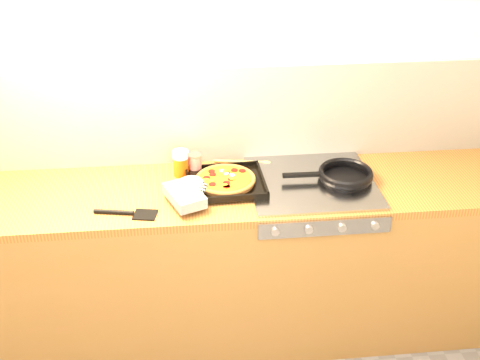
{
  "coord_description": "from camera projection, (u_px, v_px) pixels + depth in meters",
  "views": [
    {
      "loc": [
        -0.13,
        -1.21,
        2.27
      ],
      "look_at": [
        0.1,
        1.08,
        0.95
      ],
      "focal_mm": 42.0,
      "sensor_mm": 36.0,
      "label": 1
    }
  ],
  "objects": [
    {
      "name": "room_shell",
      "position": [
        214.0,
        116.0,
        2.81
      ],
      "size": [
        3.2,
        3.2,
        3.2
      ],
      "color": "white",
      "rests_on": "ground"
    },
    {
      "name": "counter_run",
      "position": [
        221.0,
        262.0,
        2.91
      ],
      "size": [
        3.2,
        0.62,
        0.9
      ],
      "color": "brown",
      "rests_on": "ground"
    },
    {
      "name": "stovetop",
      "position": [
        311.0,
        182.0,
        2.72
      ],
      "size": [
        0.6,
        0.56,
        0.02
      ],
      "primitive_type": "cube",
      "color": "#999A9F",
      "rests_on": "counter_run"
    },
    {
      "name": "pizza_on_tray",
      "position": [
        214.0,
        184.0,
        2.64
      ],
      "size": [
        0.49,
        0.44,
        0.06
      ],
      "color": "black",
      "rests_on": "stovetop"
    },
    {
      "name": "frying_pan",
      "position": [
        344.0,
        175.0,
        2.72
      ],
      "size": [
        0.44,
        0.27,
        0.04
      ],
      "color": "black",
      "rests_on": "stovetop"
    },
    {
      "name": "tomato_can",
      "position": [
        195.0,
        163.0,
        2.79
      ],
      "size": [
        0.08,
        0.08,
        0.1
      ],
      "color": "maroon",
      "rests_on": "counter_run"
    },
    {
      "name": "juice_glass",
      "position": [
        181.0,
        163.0,
        2.76
      ],
      "size": [
        0.09,
        0.09,
        0.13
      ],
      "color": "#ED540D",
      "rests_on": "counter_run"
    },
    {
      "name": "wooden_spoon",
      "position": [
        248.0,
        162.0,
        2.89
      ],
      "size": [
        0.3,
        0.08,
        0.02
      ],
      "color": "#A98A47",
      "rests_on": "counter_run"
    },
    {
      "name": "black_spatula",
      "position": [
        127.0,
        213.0,
        2.48
      ],
      "size": [
        0.29,
        0.1,
        0.02
      ],
      "color": "black",
      "rests_on": "counter_run"
    }
  ]
}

